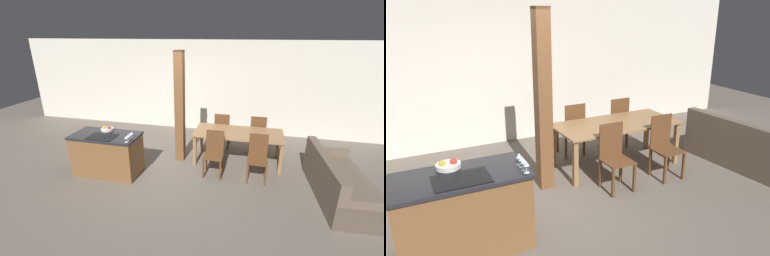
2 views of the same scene
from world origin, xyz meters
TOP-DOWN VIEW (x-y plane):
  - ground_plane at (0.00, 0.00)m, footprint 16.00×16.00m
  - wall_back at (0.00, 2.70)m, footprint 11.20×0.08m
  - kitchen_island at (-1.10, -0.44)m, footprint 1.40×0.73m
  - fruit_bowl at (-1.17, -0.24)m, footprint 0.26×0.26m
  - wine_glass_near at (-0.47, -0.73)m, footprint 0.06×0.06m
  - wine_glass_middle at (-0.47, -0.66)m, footprint 0.06×0.06m
  - wine_glass_far at (-0.47, -0.58)m, footprint 0.06×0.06m
  - wine_glass_end at (-0.47, -0.50)m, footprint 0.06×0.06m
  - dining_table at (1.57, 0.74)m, footprint 2.00×0.93m
  - dining_chair_near_left at (1.11, 0.05)m, footprint 0.40×0.40m
  - dining_chair_near_right at (2.02, 0.05)m, footprint 0.40×0.40m
  - dining_chair_far_left at (1.11, 1.43)m, footprint 0.40×0.40m
  - dining_chair_far_right at (2.02, 1.43)m, footprint 0.40×0.40m
  - couch at (3.48, -0.25)m, footprint 0.97×2.00m
  - timber_post at (0.23, 0.54)m, footprint 0.20×0.20m

SIDE VIEW (x-z plane):
  - ground_plane at x=0.00m, z-range 0.00..0.00m
  - couch at x=3.48m, z-range -0.13..0.68m
  - kitchen_island at x=-1.10m, z-range 0.00..0.90m
  - dining_chair_near_left at x=1.11m, z-range 0.02..0.98m
  - dining_chair_near_right at x=2.02m, z-range 0.02..0.98m
  - dining_chair_far_left at x=1.11m, z-range 0.02..0.98m
  - dining_chair_far_right at x=2.02m, z-range 0.02..0.98m
  - dining_table at x=1.57m, z-range 0.28..1.01m
  - fruit_bowl at x=-1.17m, z-range 0.88..0.99m
  - wine_glass_near at x=-0.47m, z-range 0.93..1.07m
  - wine_glass_middle at x=-0.47m, z-range 0.93..1.07m
  - wine_glass_far at x=-0.47m, z-range 0.93..1.07m
  - wine_glass_end at x=-0.47m, z-range 0.93..1.07m
  - timber_post at x=0.23m, z-range 0.00..2.54m
  - wall_back at x=0.00m, z-range 0.00..2.70m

